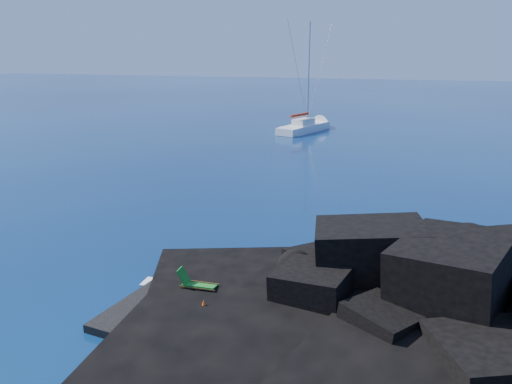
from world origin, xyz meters
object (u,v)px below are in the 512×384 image
sailboat (305,131)px  sunbather (235,297)px  marker_cone (204,305)px  deck_chair (199,281)px

sailboat → sunbather: sailboat is taller
sunbather → marker_cone: 1.54m
sunbather → sailboat: bearing=105.5°
sunbather → deck_chair: bearing=179.7°
sailboat → deck_chair: (7.53, -49.57, 0.93)m
sailboat → deck_chair: 50.15m
sunbather → marker_cone: marker_cone is taller
sailboat → deck_chair: sailboat is taller
sailboat → sunbather: bearing=-63.2°
sailboat → marker_cone: (8.40, -50.99, 0.61)m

